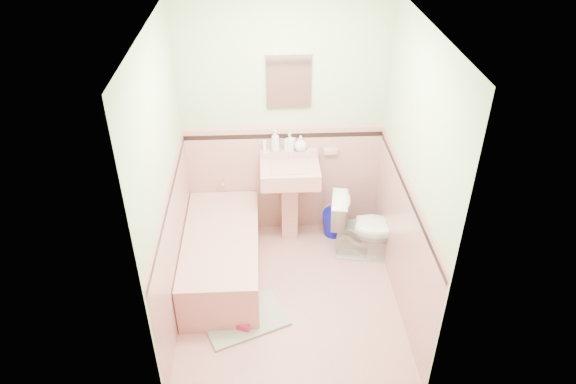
{
  "coord_description": "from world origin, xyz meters",
  "views": [
    {
      "loc": [
        -0.2,
        -3.62,
        3.55
      ],
      "look_at": [
        0.0,
        0.25,
        1.0
      ],
      "focal_mm": 33.12,
      "sensor_mm": 36.0,
      "label": 1
    }
  ],
  "objects_px": {
    "sink": "(290,203)",
    "toilet": "(364,227)",
    "bathtub": "(222,257)",
    "shoe": "(242,325)",
    "medicine_cabinet": "(289,81)",
    "bucket": "(334,223)",
    "soap_bottle_left": "(275,141)",
    "soap_bottle_right": "(301,143)",
    "soap_bottle_mid": "(290,142)"
  },
  "relations": [
    {
      "from": "bathtub",
      "to": "sink",
      "type": "bearing_deg",
      "value": 37.93
    },
    {
      "from": "medicine_cabinet",
      "to": "bucket",
      "type": "bearing_deg",
      "value": -16.26
    },
    {
      "from": "bathtub",
      "to": "medicine_cabinet",
      "type": "height_order",
      "value": "medicine_cabinet"
    },
    {
      "from": "soap_bottle_left",
      "to": "soap_bottle_right",
      "type": "height_order",
      "value": "soap_bottle_left"
    },
    {
      "from": "soap_bottle_left",
      "to": "toilet",
      "type": "xyz_separation_m",
      "value": [
        0.87,
        -0.47,
        -0.75
      ]
    },
    {
      "from": "soap_bottle_left",
      "to": "shoe",
      "type": "xyz_separation_m",
      "value": [
        -0.35,
        -1.44,
        -1.03
      ]
    },
    {
      "from": "bathtub",
      "to": "soap_bottle_right",
      "type": "xyz_separation_m",
      "value": [
        0.8,
        0.71,
        0.83
      ]
    },
    {
      "from": "soap_bottle_right",
      "to": "soap_bottle_left",
      "type": "bearing_deg",
      "value": 180.0
    },
    {
      "from": "soap_bottle_mid",
      "to": "toilet",
      "type": "xyz_separation_m",
      "value": [
        0.72,
        -0.47,
        -0.73
      ]
    },
    {
      "from": "medicine_cabinet",
      "to": "soap_bottle_left",
      "type": "height_order",
      "value": "medicine_cabinet"
    },
    {
      "from": "bathtub",
      "to": "soap_bottle_left",
      "type": "xyz_separation_m",
      "value": [
        0.55,
        0.71,
        0.87
      ]
    },
    {
      "from": "sink",
      "to": "soap_bottle_left",
      "type": "distance_m",
      "value": 0.67
    },
    {
      "from": "soap_bottle_right",
      "to": "bathtub",
      "type": "bearing_deg",
      "value": -138.28
    },
    {
      "from": "sink",
      "to": "medicine_cabinet",
      "type": "relative_size",
      "value": 1.74
    },
    {
      "from": "medicine_cabinet",
      "to": "toilet",
      "type": "height_order",
      "value": "medicine_cabinet"
    },
    {
      "from": "soap_bottle_mid",
      "to": "toilet",
      "type": "relative_size",
      "value": 0.29
    },
    {
      "from": "bathtub",
      "to": "sink",
      "type": "relative_size",
      "value": 1.64
    },
    {
      "from": "bathtub",
      "to": "soap_bottle_right",
      "type": "relative_size",
      "value": 9.29
    },
    {
      "from": "soap_bottle_right",
      "to": "bucket",
      "type": "xyz_separation_m",
      "value": [
        0.37,
        -0.11,
        -0.92
      ]
    },
    {
      "from": "bathtub",
      "to": "sink",
      "type": "height_order",
      "value": "sink"
    },
    {
      "from": "bathtub",
      "to": "shoe",
      "type": "bearing_deg",
      "value": -75.12
    },
    {
      "from": "soap_bottle_mid",
      "to": "bathtub",
      "type": "bearing_deg",
      "value": -134.19
    },
    {
      "from": "bucket",
      "to": "shoe",
      "type": "xyz_separation_m",
      "value": [
        -0.97,
        -1.33,
        -0.07
      ]
    },
    {
      "from": "bathtub",
      "to": "sink",
      "type": "distance_m",
      "value": 0.89
    },
    {
      "from": "bathtub",
      "to": "sink",
      "type": "xyz_separation_m",
      "value": [
        0.68,
        0.53,
        0.23
      ]
    },
    {
      "from": "toilet",
      "to": "bucket",
      "type": "height_order",
      "value": "toilet"
    },
    {
      "from": "bucket",
      "to": "soap_bottle_right",
      "type": "bearing_deg",
      "value": 163.18
    },
    {
      "from": "medicine_cabinet",
      "to": "soap_bottle_mid",
      "type": "distance_m",
      "value": 0.63
    },
    {
      "from": "bathtub",
      "to": "medicine_cabinet",
      "type": "distance_m",
      "value": 1.78
    },
    {
      "from": "toilet",
      "to": "shoe",
      "type": "relative_size",
      "value": 4.5
    },
    {
      "from": "bucket",
      "to": "medicine_cabinet",
      "type": "bearing_deg",
      "value": 163.74
    },
    {
      "from": "sink",
      "to": "shoe",
      "type": "bearing_deg",
      "value": -111.1
    },
    {
      "from": "medicine_cabinet",
      "to": "toilet",
      "type": "relative_size",
      "value": 0.76
    },
    {
      "from": "sink",
      "to": "soap_bottle_mid",
      "type": "height_order",
      "value": "soap_bottle_mid"
    },
    {
      "from": "bucket",
      "to": "shoe",
      "type": "relative_size",
      "value": 1.75
    },
    {
      "from": "soap_bottle_mid",
      "to": "shoe",
      "type": "relative_size",
      "value": 1.28
    },
    {
      "from": "sink",
      "to": "soap_bottle_mid",
      "type": "distance_m",
      "value": 0.64
    },
    {
      "from": "soap_bottle_mid",
      "to": "soap_bottle_right",
      "type": "distance_m",
      "value": 0.11
    },
    {
      "from": "sink",
      "to": "soap_bottle_left",
      "type": "relative_size",
      "value": 3.97
    },
    {
      "from": "soap_bottle_mid",
      "to": "bucket",
      "type": "distance_m",
      "value": 1.06
    },
    {
      "from": "soap_bottle_left",
      "to": "bucket",
      "type": "height_order",
      "value": "soap_bottle_left"
    },
    {
      "from": "bathtub",
      "to": "soap_bottle_right",
      "type": "distance_m",
      "value": 1.35
    },
    {
      "from": "toilet",
      "to": "bucket",
      "type": "distance_m",
      "value": 0.48
    },
    {
      "from": "soap_bottle_mid",
      "to": "soap_bottle_left",
      "type": "bearing_deg",
      "value": 180.0
    },
    {
      "from": "soap_bottle_right",
      "to": "toilet",
      "type": "bearing_deg",
      "value": -37.27
    },
    {
      "from": "bathtub",
      "to": "shoe",
      "type": "distance_m",
      "value": 0.77
    },
    {
      "from": "sink",
      "to": "toilet",
      "type": "height_order",
      "value": "sink"
    },
    {
      "from": "sink",
      "to": "toilet",
      "type": "bearing_deg",
      "value": -21.51
    },
    {
      "from": "sink",
      "to": "shoe",
      "type": "distance_m",
      "value": 1.41
    },
    {
      "from": "soap_bottle_mid",
      "to": "soap_bottle_right",
      "type": "height_order",
      "value": "soap_bottle_mid"
    }
  ]
}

